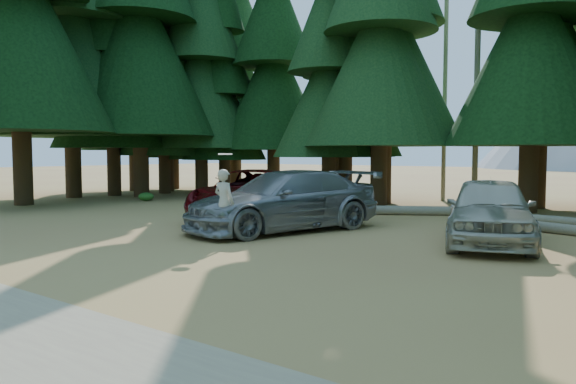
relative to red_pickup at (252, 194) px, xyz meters
The scene contains 17 objects.
ground 6.17m from the red_pickup, 55.24° to the right, with size 160.00×160.00×0.00m, color #A97847.
forest_belt_north 10.61m from the red_pickup, 70.77° to the left, with size 36.00×7.00×22.00m, color black, non-canonical shape.
forest_belt_west 12.09m from the red_pickup, behind, with size 6.00×22.00×22.00m, color black, non-canonical shape.
snag_front 11.61m from the red_pickup, 65.69° to the left, with size 0.24×0.24×12.00m, color slate.
snag_back 11.96m from the red_pickup, 78.26° to the left, with size 0.20×0.20×10.00m, color slate.
red_pickup is the anchor object (origin of this frame).
silver_minivan_center 3.01m from the red_pickup, 31.28° to the right, with size 2.44×6.00×1.74m, color #929399.
silver_minivan_right 8.11m from the red_pickup, ahead, with size 1.98×4.92×1.68m, color #BAB6A5.
frisbee_player 4.78m from the red_pickup, 57.24° to the right, with size 0.62×0.44×2.08m.
log_left 5.50m from the red_pickup, 50.98° to the left, with size 0.34×0.34×4.71m, color slate.
log_mid 9.81m from the red_pickup, 28.87° to the left, with size 0.27×0.27×3.31m, color slate.
shrub_far_left 2.82m from the red_pickup, 101.00° to the left, with size 0.85×0.85×0.47m, color #216A20.
shrub_left 3.58m from the red_pickup, 94.54° to the left, with size 0.90×0.90×0.50m, color #216A20.
shrub_center_left 2.57m from the red_pickup, 71.98° to the left, with size 0.90×0.90×0.49m, color #216A20.
shrub_center_right 8.40m from the red_pickup, 36.46° to the left, with size 1.16×1.16×0.64m, color #216A20.
shrub_right 7.99m from the red_pickup, 13.99° to the left, with size 0.77×0.77×0.42m, color #216A20.
shrub_edge_west 9.16m from the red_pickup, 164.31° to the left, with size 0.72×0.72×0.40m, color #216A20.
Camera 1 is at (9.05, -9.26, 2.25)m, focal length 35.00 mm.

